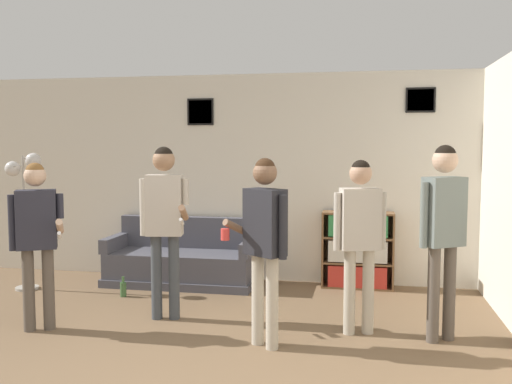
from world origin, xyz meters
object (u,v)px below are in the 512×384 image
person_spectator_far_right (443,220)px  drinking_cup (346,207)px  person_player_foreground_left (37,229)px  person_spectator_near_bookshelf (360,228)px  bottle_on_floor (123,289)px  couch (182,262)px  floor_lamp (24,187)px  person_player_foreground_center (164,213)px  bookshelf (358,250)px  person_watcher_holding_cup (265,232)px

person_spectator_far_right → drinking_cup: size_ratio=15.71×
person_player_foreground_left → person_spectator_near_bookshelf: (3.03, 0.48, 0.02)m
bottle_on_floor → couch: bearing=57.6°
floor_lamp → person_player_foreground_center: person_player_foreground_center is taller
bookshelf → drinking_cup: size_ratio=8.37×
bookshelf → couch: bearing=-174.8°
bookshelf → person_player_foreground_left: size_ratio=0.59×
person_watcher_holding_cup → person_spectator_far_right: 1.62m
person_spectator_far_right → drinking_cup: bearing=116.7°
person_player_foreground_center → person_spectator_far_right: bearing=-3.2°
person_watcher_holding_cup → bottle_on_floor: 2.51m
person_player_foreground_left → person_player_foreground_center: 1.22m
person_watcher_holding_cup → person_player_foreground_center: bearing=152.2°
couch → person_player_foreground_left: person_player_foreground_left is taller
drinking_cup → person_player_foreground_center: bearing=-136.5°
couch → person_player_foreground_center: size_ratio=1.08×
couch → bookshelf: bookshelf is taller
bottle_on_floor → drinking_cup: 2.88m
person_player_foreground_center → drinking_cup: bearing=43.5°
person_player_foreground_center → drinking_cup: size_ratio=15.55×
bottle_on_floor → drinking_cup: size_ratio=2.11×
person_player_foreground_center → person_watcher_holding_cup: 1.29m
person_watcher_holding_cup → person_player_foreground_left: bearing=179.2°
person_player_foreground_left → floor_lamp: bearing=126.5°
person_player_foreground_left → person_spectator_far_right: person_spectator_far_right is taller
person_spectator_near_bookshelf → person_spectator_far_right: size_ratio=0.92×
couch → person_spectator_near_bookshelf: person_spectator_near_bookshelf is taller
bookshelf → person_watcher_holding_cup: (-0.78, -2.28, 0.55)m
floor_lamp → person_spectator_near_bookshelf: bearing=-12.6°
person_player_foreground_center → person_watcher_holding_cup: size_ratio=1.06×
bottle_on_floor → person_spectator_near_bookshelf: bearing=-16.5°
drinking_cup → person_player_foreground_left: bearing=-141.7°
bookshelf → floor_lamp: floor_lamp is taller
person_watcher_holding_cup → drinking_cup: bearing=74.5°
bookshelf → person_player_foreground_left: bearing=-143.1°
floor_lamp → person_watcher_holding_cup: floor_lamp is taller
person_player_foreground_left → person_spectator_near_bookshelf: 3.06m
bookshelf → floor_lamp: bearing=-167.9°
floor_lamp → person_player_foreground_left: (1.03, -1.39, -0.28)m
bookshelf → bottle_on_floor: 2.89m
person_spectator_far_right → bottle_on_floor: size_ratio=7.45×
couch → person_spectator_near_bookshelf: 2.84m
couch → bottle_on_floor: size_ratio=7.97×
couch → floor_lamp: (-1.80, -0.66, 0.99)m
drinking_cup → bottle_on_floor: bearing=-159.4°
person_player_foreground_left → drinking_cup: 3.63m
couch → person_player_foreground_left: (-0.77, -2.05, 0.71)m
couch → floor_lamp: floor_lamp is taller
floor_lamp → bookshelf: bearing=12.1°
person_player_foreground_left → drinking_cup: bearing=38.3°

